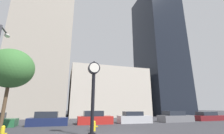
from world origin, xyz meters
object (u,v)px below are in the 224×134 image
object	(u,v)px
car_silver	(134,118)
bare_tree	(11,69)
fire_hydrant_far	(94,126)
street_clock	(93,90)
car_grey	(175,117)
car_red	(94,118)
fire_hydrant_near	(2,133)
car_maroon	(208,117)
car_navy	(48,120)

from	to	relation	value
car_silver	bare_tree	world-z (taller)	bare_tree
fire_hydrant_far	bare_tree	size ratio (longest dim) A/B	0.12
street_clock	bare_tree	distance (m)	6.78
car_grey	bare_tree	size ratio (longest dim) A/B	0.70
street_clock	fire_hydrant_far	world-z (taller)	street_clock
car_grey	fire_hydrant_far	world-z (taller)	car_grey
street_clock	car_red	world-z (taller)	street_clock
car_red	fire_hydrant_near	size ratio (longest dim) A/B	4.97
car_maroon	fire_hydrant_near	size ratio (longest dim) A/B	5.92
street_clock	fire_hydrant_near	size ratio (longest dim) A/B	6.29
car_silver	fire_hydrant_far	distance (m)	7.62
car_grey	car_red	bearing A→B (deg)	178.24
car_navy	fire_hydrant_near	xyz separation A→B (m)	(-1.65, -7.10, -0.17)
car_red	fire_hydrant_far	world-z (taller)	car_red
car_navy	car_grey	bearing A→B (deg)	0.39
car_navy	car_silver	xyz separation A→B (m)	(9.63, -0.07, -0.01)
car_silver	fire_hydrant_near	size ratio (longest dim) A/B	5.04
car_red	bare_tree	distance (m)	9.71
car_red	bare_tree	world-z (taller)	bare_tree
fire_hydrant_near	bare_tree	distance (m)	5.09
car_maroon	car_grey	bearing A→B (deg)	-176.87
car_grey	fire_hydrant_near	bearing A→B (deg)	-157.54
car_silver	car_navy	bearing A→B (deg)	-177.49
car_navy	car_red	world-z (taller)	car_red
car_maroon	bare_tree	xyz separation A→B (m)	(-24.00, -4.66, 4.15)
street_clock	fire_hydrant_near	world-z (taller)	street_clock
car_maroon	fire_hydrant_near	bearing A→B (deg)	-163.34
fire_hydrant_far	car_grey	bearing A→B (deg)	22.50
street_clock	car_silver	distance (m)	9.88
car_grey	car_silver	bearing A→B (deg)	178.81
car_red	bare_tree	size ratio (longest dim) A/B	0.64
car_silver	fire_hydrant_near	bearing A→B (deg)	-145.16
car_maroon	fire_hydrant_near	distance (m)	24.14
car_navy	fire_hydrant_far	xyz separation A→B (m)	(3.84, -5.03, -0.19)
car_red	car_silver	distance (m)	4.78
car_navy	car_red	bearing A→B (deg)	3.41
car_grey	fire_hydrant_near	world-z (taller)	car_grey
car_grey	bare_tree	distance (m)	18.95
fire_hydrant_near	car_navy	bearing A→B (deg)	76.92
car_red	car_grey	world-z (taller)	car_red
street_clock	car_maroon	distance (m)	19.70
car_navy	street_clock	bearing A→B (deg)	-64.31
street_clock	car_red	size ratio (longest dim) A/B	1.27
street_clock	fire_hydrant_far	bearing A→B (deg)	76.35
car_navy	car_grey	world-z (taller)	car_navy
car_navy	car_maroon	xyz separation A→B (m)	(21.37, 0.17, -0.07)
car_red	car_maroon	bearing A→B (deg)	2.21
street_clock	car_grey	bearing A→B (deg)	30.19
car_navy	fire_hydrant_near	distance (m)	7.29
car_maroon	car_silver	bearing A→B (deg)	-179.67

